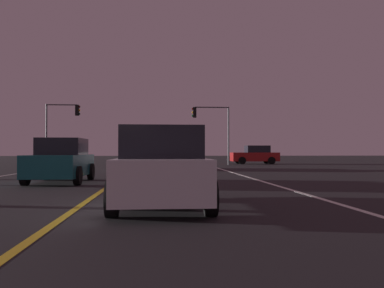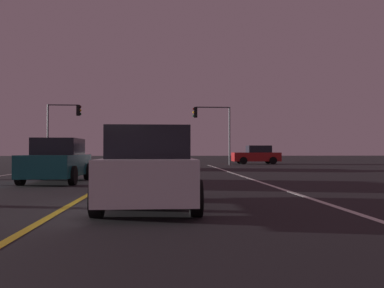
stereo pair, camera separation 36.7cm
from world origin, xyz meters
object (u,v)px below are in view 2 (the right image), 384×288
object	(u,v)px
traffic_light_near_right	(211,121)
traffic_light_near_left	(64,120)
car_ahead_far	(157,157)
car_crossing_side	(257,155)
car_lead_same_lane	(150,169)
car_oncoming	(58,161)

from	to	relation	value
traffic_light_near_right	traffic_light_near_left	bearing A→B (deg)	0.00
car_ahead_far	traffic_light_near_left	world-z (taller)	traffic_light_near_left
car_crossing_side	car_lead_same_lane	xyz separation A→B (m)	(-8.77, -27.52, 0.00)
car_lead_same_lane	traffic_light_near_left	bearing A→B (deg)	17.70
car_ahead_far	traffic_light_near_left	size ratio (longest dim) A/B	0.84
car_crossing_side	car_ahead_far	bearing A→B (deg)	47.82
traffic_light_near_left	car_crossing_side	bearing A→B (deg)	6.64
car_ahead_far	car_lead_same_lane	bearing A→B (deg)	-179.47
car_crossing_side	car_lead_same_lane	bearing A→B (deg)	72.32
car_oncoming	car_ahead_far	size ratio (longest dim) A/B	1.00
car_oncoming	car_lead_same_lane	xyz separation A→B (m)	(3.82, -7.10, 0.00)
car_crossing_side	traffic_light_near_right	xyz separation A→B (m)	(-4.43, -1.97, 2.95)
car_crossing_side	traffic_light_near_right	world-z (taller)	traffic_light_near_right
car_oncoming	car_ahead_far	bearing A→B (deg)	160.93
car_crossing_side	car_ahead_far	xyz separation A→B (m)	(-8.94, -9.87, 0.00)
car_crossing_side	traffic_light_near_right	bearing A→B (deg)	23.97
car_crossing_side	car_lead_same_lane	world-z (taller)	same
car_lead_same_lane	traffic_light_near_left	distance (m)	26.99
car_oncoming	traffic_light_near_right	bearing A→B (deg)	156.15
car_ahead_far	car_lead_same_lane	world-z (taller)	same
car_ahead_far	traffic_light_near_right	bearing A→B (deg)	-29.72
car_crossing_side	traffic_light_near_left	size ratio (longest dim) A/B	0.84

